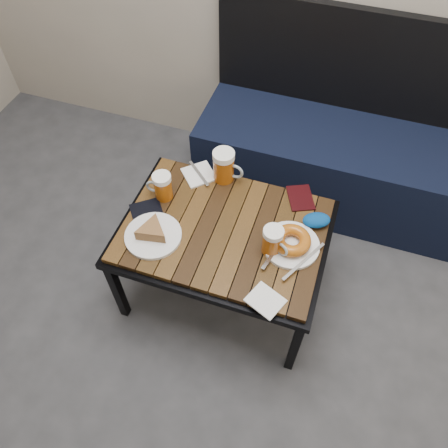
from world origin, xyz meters
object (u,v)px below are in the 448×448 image
(beer_mug_right, at_px, (273,241))
(passport_burgundy, at_px, (301,198))
(passport_navy, at_px, (146,209))
(knit_pouch, at_px, (316,220))
(plate_pie, at_px, (153,233))
(beer_mug_left, at_px, (162,186))
(cafe_table, at_px, (224,235))
(bench, at_px, (335,157))
(beer_mug_centre, at_px, (224,166))
(plate_bagel, at_px, (291,242))

(beer_mug_right, xyz_separation_m, passport_burgundy, (0.05, 0.30, -0.06))
(passport_navy, xyz_separation_m, knit_pouch, (0.68, 0.15, 0.02))
(plate_pie, bearing_deg, beer_mug_left, 102.11)
(cafe_table, height_order, passport_burgundy, passport_burgundy)
(beer_mug_left, height_order, passport_navy, beer_mug_left)
(bench, bearing_deg, beer_mug_centre, -131.26)
(bench, height_order, passport_burgundy, bench)
(bench, relative_size, plate_bagel, 4.96)
(beer_mug_centre, distance_m, passport_navy, 0.38)
(cafe_table, height_order, beer_mug_left, beer_mug_left)
(cafe_table, height_order, beer_mug_centre, beer_mug_centre)
(cafe_table, xyz_separation_m, beer_mug_left, (-0.30, 0.08, 0.11))
(beer_mug_centre, bearing_deg, plate_bagel, -32.41)
(knit_pouch, bearing_deg, plate_bagel, -116.86)
(beer_mug_right, distance_m, plate_pie, 0.47)
(plate_bagel, bearing_deg, knit_pouch, 63.14)
(passport_burgundy, relative_size, knit_pouch, 1.24)
(plate_pie, distance_m, knit_pouch, 0.65)
(beer_mug_centre, distance_m, plate_pie, 0.43)
(beer_mug_right, bearing_deg, plate_pie, -144.55)
(beer_mug_centre, bearing_deg, bench, 52.08)
(beer_mug_left, xyz_separation_m, plate_pie, (0.04, -0.21, -0.04))
(beer_mug_left, distance_m, passport_burgundy, 0.58)
(plate_bagel, xyz_separation_m, passport_burgundy, (-0.02, 0.25, -0.02))
(beer_mug_right, xyz_separation_m, plate_pie, (-0.46, -0.09, -0.04))
(bench, height_order, beer_mug_centre, bench)
(cafe_table, relative_size, plate_pie, 3.72)
(beer_mug_centre, distance_m, passport_burgundy, 0.35)
(cafe_table, bearing_deg, knit_pouch, 22.05)
(cafe_table, relative_size, beer_mug_left, 6.70)
(beer_mug_left, xyz_separation_m, passport_navy, (-0.04, -0.09, -0.06))
(beer_mug_centre, height_order, plate_bagel, beer_mug_centre)
(beer_mug_right, relative_size, knit_pouch, 1.12)
(passport_burgundy, bearing_deg, cafe_table, -159.75)
(beer_mug_centre, xyz_separation_m, passport_navy, (-0.25, -0.27, -0.07))
(beer_mug_left, bearing_deg, beer_mug_centre, -145.18)
(bench, distance_m, knit_pouch, 0.66)
(cafe_table, height_order, beer_mug_right, beer_mug_right)
(cafe_table, relative_size, beer_mug_right, 6.66)
(plate_bagel, height_order, knit_pouch, plate_bagel)
(plate_pie, distance_m, passport_burgundy, 0.64)
(bench, distance_m, passport_navy, 1.06)
(passport_navy, height_order, knit_pouch, knit_pouch)
(passport_navy, bearing_deg, passport_burgundy, 76.28)
(passport_navy, bearing_deg, plate_pie, -1.29)
(bench, bearing_deg, beer_mug_right, -100.36)
(beer_mug_right, height_order, passport_navy, beer_mug_right)
(cafe_table, distance_m, knit_pouch, 0.38)
(beer_mug_centre, xyz_separation_m, passport_burgundy, (0.34, -0.01, -0.07))
(plate_bagel, xyz_separation_m, passport_navy, (-0.61, -0.01, -0.02))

